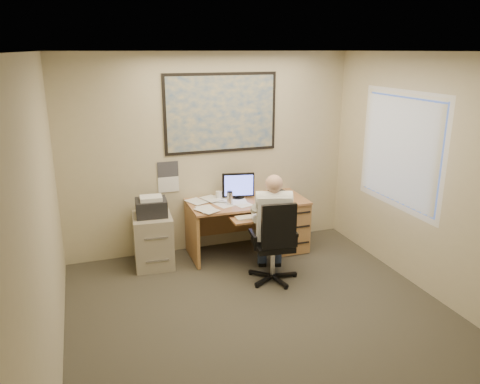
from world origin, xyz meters
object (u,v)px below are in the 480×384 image
object	(u,v)px
desk	(269,219)
filing_cabinet	(153,235)
person	(272,228)
office_chair	(275,258)

from	to	relation	value
desk	filing_cabinet	xyz separation A→B (m)	(-1.62, 0.00, -0.04)
desk	person	distance (m)	0.95
desk	person	world-z (taller)	person
person	filing_cabinet	bearing A→B (deg)	163.71
filing_cabinet	person	size ratio (longest dim) A/B	0.71
office_chair	filing_cabinet	bearing A→B (deg)	151.38
desk	office_chair	world-z (taller)	desk
filing_cabinet	person	distance (m)	1.59
filing_cabinet	office_chair	size ratio (longest dim) A/B	0.90
filing_cabinet	office_chair	bearing A→B (deg)	-31.48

